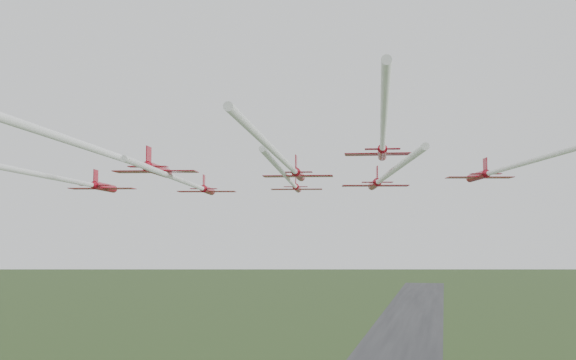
% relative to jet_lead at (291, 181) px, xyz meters
% --- Properties ---
extents(runway, '(38.00, 900.00, 0.04)m').
position_rel_jet_lead_xyz_m(runway, '(0.71, 198.94, -58.34)').
color(runway, '#2E2E30').
rests_on(runway, ground).
extents(jet_lead, '(12.69, 61.29, 2.50)m').
position_rel_jet_lead_xyz_m(jet_lead, '(0.00, 0.00, 0.00)').
color(jet_lead, '#A40A1B').
extents(jet_row2_left, '(12.64, 51.98, 2.55)m').
position_rel_jet_lead_xyz_m(jet_row2_left, '(-11.12, -9.28, -0.97)').
color(jet_row2_left, '#A40A1B').
extents(jet_row2_right, '(13.55, 52.69, 2.87)m').
position_rel_jet_lead_xyz_m(jet_row2_right, '(13.37, -5.83, -0.24)').
color(jet_row2_right, '#A40A1B').
extents(jet_row3_left, '(12.99, 59.91, 2.54)m').
position_rel_jet_lead_xyz_m(jet_row3_left, '(-20.29, -26.97, -1.26)').
color(jet_row3_left, '#A40A1B').
extents(jet_row3_mid, '(10.56, 55.73, 2.63)m').
position_rel_jet_lead_xyz_m(jet_row3_mid, '(4.77, -23.64, 0.05)').
color(jet_row3_mid, '#A40A1B').
extents(jet_row3_right, '(17.47, 65.60, 2.51)m').
position_rel_jet_lead_xyz_m(jet_row3_right, '(29.33, -21.56, 0.01)').
color(jet_row3_right, '#A40A1B').
extents(jet_row4_left, '(10.53, 46.45, 2.72)m').
position_rel_jet_lead_xyz_m(jet_row4_left, '(-8.37, -34.39, -0.35)').
color(jet_row4_left, '#A40A1B').
extents(jet_row4_right, '(8.61, 50.49, 2.54)m').
position_rel_jet_lead_xyz_m(jet_row4_right, '(15.34, -28.90, 1.81)').
color(jet_row4_right, '#A40A1B').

